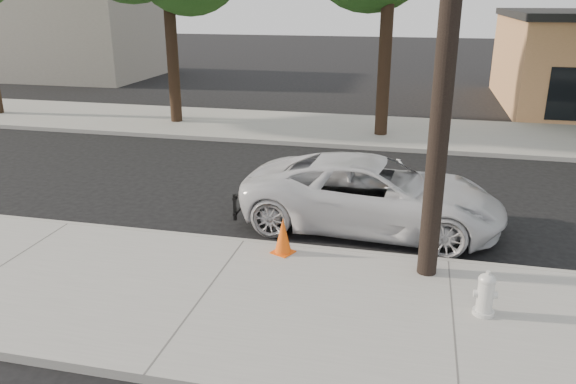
{
  "coord_description": "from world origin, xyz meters",
  "views": [
    {
      "loc": [
        3.23,
        -12.03,
        4.84
      ],
      "look_at": [
        0.75,
        -1.4,
        1.0
      ],
      "focal_mm": 35.0,
      "sensor_mm": 36.0,
      "label": 1
    }
  ],
  "objects_px": {
    "utility_pole": "(451,5)",
    "police_cruiser": "(373,194)",
    "fire_hydrant": "(485,295)",
    "traffic_cone": "(283,236)"
  },
  "relations": [
    {
      "from": "utility_pole",
      "to": "fire_hydrant",
      "type": "bearing_deg",
      "value": -55.06
    },
    {
      "from": "police_cruiser",
      "to": "fire_hydrant",
      "type": "distance_m",
      "value": 4.02
    },
    {
      "from": "fire_hydrant",
      "to": "police_cruiser",
      "type": "bearing_deg",
      "value": 118.45
    },
    {
      "from": "utility_pole",
      "to": "traffic_cone",
      "type": "bearing_deg",
      "value": 175.75
    },
    {
      "from": "fire_hydrant",
      "to": "traffic_cone",
      "type": "relative_size",
      "value": 0.96
    },
    {
      "from": "police_cruiser",
      "to": "fire_hydrant",
      "type": "bearing_deg",
      "value": -145.98
    },
    {
      "from": "police_cruiser",
      "to": "traffic_cone",
      "type": "relative_size",
      "value": 7.72
    },
    {
      "from": "fire_hydrant",
      "to": "traffic_cone",
      "type": "distance_m",
      "value": 3.83
    },
    {
      "from": "utility_pole",
      "to": "police_cruiser",
      "type": "height_order",
      "value": "utility_pole"
    },
    {
      "from": "utility_pole",
      "to": "police_cruiser",
      "type": "xyz_separation_m",
      "value": [
        -1.18,
        2.22,
        -3.93
      ]
    }
  ]
}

